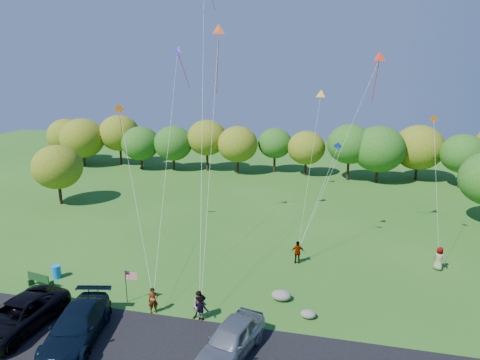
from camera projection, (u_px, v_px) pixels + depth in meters
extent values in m
plane|color=#26601B|center=(186.00, 310.00, 28.05)|extent=(140.00, 140.00, 0.00)
cube|color=black|center=(161.00, 347.00, 24.28)|extent=(44.00, 6.00, 0.06)
cylinder|color=#342212|center=(71.00, 155.00, 71.61)|extent=(0.36, 0.36, 2.27)
ellipsoid|color=#356D1B|center=(69.00, 136.00, 70.78)|extent=(6.42, 6.42, 5.77)
cylinder|color=#342212|center=(97.00, 154.00, 70.92)|extent=(0.36, 0.36, 3.10)
ellipsoid|color=#356D1B|center=(95.00, 135.00, 70.13)|extent=(4.82, 4.82, 4.34)
cylinder|color=#342212|center=(117.00, 159.00, 68.19)|extent=(0.36, 0.36, 2.39)
ellipsoid|color=#356D1B|center=(116.00, 141.00, 67.45)|extent=(5.35, 5.35, 4.82)
cylinder|color=#342212|center=(149.00, 157.00, 68.61)|extent=(0.36, 0.36, 2.94)
ellipsoid|color=#356D1B|center=(148.00, 134.00, 67.68)|extent=(6.76, 6.76, 6.08)
cylinder|color=#342212|center=(172.00, 161.00, 65.77)|extent=(0.36, 0.36, 2.95)
ellipsoid|color=#215C18|center=(171.00, 137.00, 64.81)|extent=(7.13, 7.13, 6.42)
cylinder|color=#342212|center=(216.00, 161.00, 67.32)|extent=(0.36, 0.36, 2.35)
ellipsoid|color=#356D1B|center=(216.00, 142.00, 66.57)|extent=(5.47, 5.47, 4.92)
cylinder|color=#342212|center=(245.00, 163.00, 64.87)|extent=(0.36, 0.36, 2.75)
ellipsoid|color=#215C18|center=(245.00, 141.00, 63.99)|extent=(6.35, 6.35, 5.72)
cylinder|color=#342212|center=(273.00, 169.00, 61.78)|extent=(0.36, 0.36, 2.37)
ellipsoid|color=#215C18|center=(273.00, 145.00, 60.88)|extent=(7.19, 7.19, 6.47)
cylinder|color=#342212|center=(302.00, 171.00, 60.79)|extent=(0.36, 0.36, 2.35)
ellipsoid|color=#356D1B|center=(303.00, 147.00, 59.91)|extent=(6.94, 6.94, 6.24)
cylinder|color=#342212|center=(348.00, 167.00, 62.64)|extent=(0.36, 0.36, 2.56)
ellipsoid|color=#356D1B|center=(349.00, 145.00, 61.80)|extent=(6.20, 6.20, 5.58)
cylinder|color=#342212|center=(384.00, 174.00, 58.37)|extent=(0.36, 0.36, 2.62)
ellipsoid|color=#356D1B|center=(386.00, 152.00, 57.58)|extent=(5.59, 5.59, 5.03)
cylinder|color=#342212|center=(418.00, 172.00, 59.31)|extent=(0.36, 0.36, 2.61)
ellipsoid|color=#356D1B|center=(420.00, 149.00, 58.45)|extent=(6.33, 6.33, 5.69)
cylinder|color=#342212|center=(453.00, 176.00, 57.87)|extent=(0.36, 0.36, 2.30)
ellipsoid|color=#356D1B|center=(456.00, 153.00, 57.05)|extent=(6.34, 6.34, 5.71)
cylinder|color=#342212|center=(60.00, 193.00, 49.53)|extent=(0.36, 0.36, 2.60)
ellipsoid|color=#356D1B|center=(57.00, 167.00, 48.73)|extent=(5.60, 5.60, 5.04)
imported|color=black|center=(18.00, 316.00, 25.63)|extent=(3.49, 6.73, 1.81)
imported|color=black|center=(77.00, 326.00, 24.59)|extent=(3.92, 6.83, 1.86)
imported|color=#92989C|center=(231.00, 340.00, 23.39)|extent=(3.41, 5.81, 1.86)
imported|color=#4C4C59|center=(153.00, 301.00, 27.50)|extent=(0.77, 0.68, 1.76)
imported|color=#4C4C59|center=(200.00, 306.00, 26.78)|extent=(0.97, 0.78, 1.92)
imported|color=#4C4C59|center=(201.00, 307.00, 26.79)|extent=(1.17, 0.78, 1.68)
imported|color=#4C4C59|center=(298.00, 252.00, 34.53)|extent=(1.18, 0.68, 1.89)
imported|color=#4C4C59|center=(439.00, 259.00, 33.39)|extent=(1.10, 1.03, 1.88)
cube|color=#163D18|center=(41.00, 280.00, 30.97)|extent=(1.98, 0.49, 0.07)
cube|color=#163D18|center=(38.00, 277.00, 30.70)|extent=(1.97, 0.42, 0.61)
cube|color=#163D18|center=(31.00, 282.00, 31.21)|extent=(0.18, 0.51, 0.46)
cube|color=#163D18|center=(51.00, 285.00, 30.84)|extent=(0.18, 0.51, 0.46)
cylinder|color=blue|center=(56.00, 272.00, 32.20)|extent=(0.66, 0.66, 0.99)
cylinder|color=black|center=(126.00, 286.00, 28.67)|extent=(0.05, 0.05, 2.35)
cube|color=red|center=(131.00, 276.00, 28.37)|extent=(0.85, 0.56, 0.02)
cube|color=navy|center=(127.00, 273.00, 28.39)|extent=(0.34, 0.02, 0.26)
ellipsoid|color=gray|center=(281.00, 295.00, 29.18)|extent=(1.35, 1.06, 0.68)
ellipsoid|color=gray|center=(308.00, 314.00, 27.12)|extent=(0.98, 0.81, 0.51)
cone|color=#FA531B|center=(219.00, 30.00, 36.46)|extent=(1.39, 1.00, 1.13)
cone|color=#3012B5|center=(177.00, 51.00, 37.06)|extent=(0.98, 0.54, 0.89)
cone|color=#E9B30F|center=(321.00, 95.00, 33.60)|extent=(0.90, 0.56, 0.76)
cone|color=#F72F11|center=(380.00, 58.00, 34.28)|extent=(1.20, 0.77, 1.00)
cube|color=#CC590E|center=(434.00, 119.00, 34.12)|extent=(0.58, 0.41, 0.67)
cube|color=orange|center=(119.00, 109.00, 37.76)|extent=(0.89, 0.24, 0.88)
cube|color=#1136B0|center=(338.00, 146.00, 35.34)|extent=(0.74, 0.27, 0.71)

